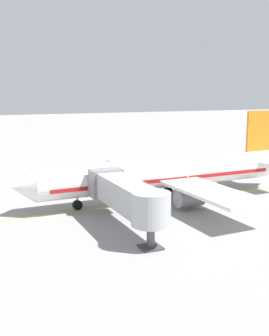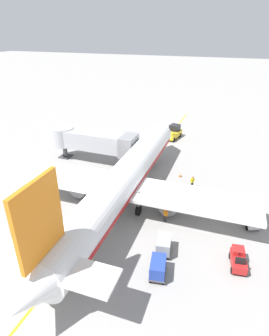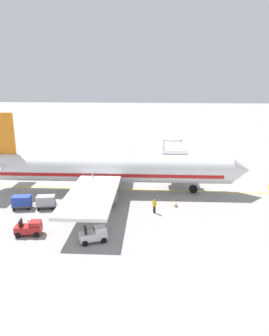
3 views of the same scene
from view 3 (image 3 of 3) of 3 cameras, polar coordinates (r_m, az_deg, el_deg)
ground_plane at (r=43.07m, az=-2.57°, el=-3.96°), size 400.00×400.00×0.00m
gate_lead_in_line at (r=43.07m, az=-2.57°, el=-3.96°), size 0.24×80.00×0.01m
parked_airliner at (r=41.42m, az=-4.85°, el=-0.17°), size 30.14×37.29×10.63m
jet_bridge at (r=49.48m, az=7.23°, el=2.65°), size 13.73×3.50×4.98m
baggage_tug_lead at (r=29.41m, az=-7.54°, el=-12.19°), size 2.10×2.77×1.62m
baggage_tug_trailing at (r=32.06m, az=-18.97°, el=-10.51°), size 1.62×2.66×1.62m
baggage_cart_front at (r=37.74m, az=-16.13°, el=-5.90°), size 1.68×2.98×1.58m
baggage_cart_second_in_train at (r=38.57m, az=-20.22°, el=-5.80°), size 1.68×2.98×1.58m
ground_crew_wing_walker at (r=35.10m, az=3.73°, el=-6.93°), size 0.55×0.59×1.69m
ground_crew_loader at (r=37.37m, az=-9.04°, el=-5.68°), size 0.68×0.41×1.69m
safety_cone_nose_left at (r=37.33m, az=7.73°, el=-6.74°), size 0.36×0.36×0.59m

